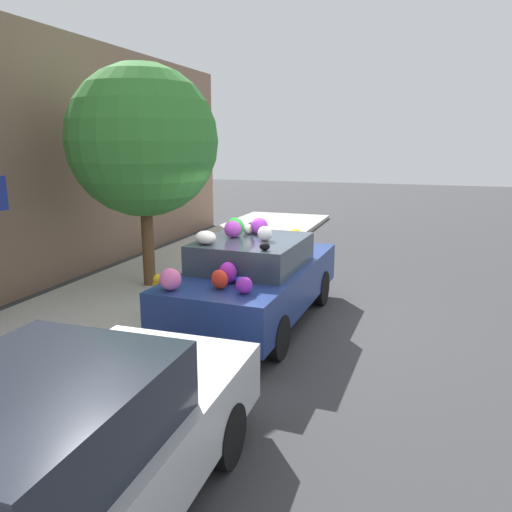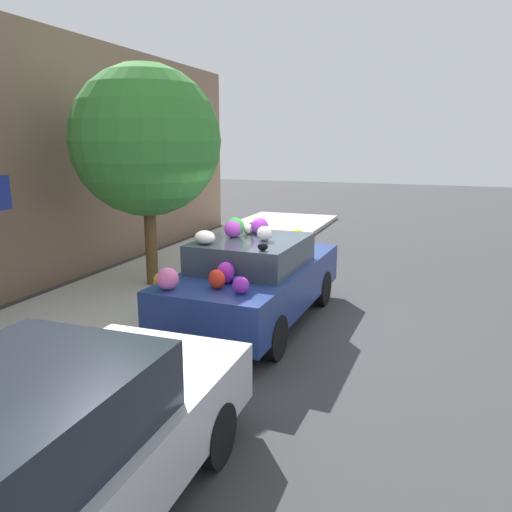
{
  "view_description": "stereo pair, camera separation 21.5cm",
  "coord_description": "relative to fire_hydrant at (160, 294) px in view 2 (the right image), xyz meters",
  "views": [
    {
      "loc": [
        -7.58,
        -2.56,
        2.98
      ],
      "look_at": [
        0.0,
        0.05,
        1.14
      ],
      "focal_mm": 35.0,
      "sensor_mm": 36.0,
      "label": 1
    },
    {
      "loc": [
        -7.51,
        -2.76,
        2.98
      ],
      "look_at": [
        0.0,
        0.05,
        1.14
      ],
      "focal_mm": 35.0,
      "sensor_mm": 36.0,
      "label": 2
    }
  ],
  "objects": [
    {
      "name": "sidewalk_curb",
      "position": [
        0.51,
        1.09,
        -0.41
      ],
      "size": [
        24.0,
        3.2,
        0.13
      ],
      "color": "#B2ADA3",
      "rests_on": "ground"
    },
    {
      "name": "parked_car_plain",
      "position": [
        -4.6,
        -1.77,
        0.27
      ],
      "size": [
        4.29,
        1.85,
        1.45
      ],
      "rotation": [
        0.0,
        0.0,
        0.02
      ],
      "color": "#B7BABF",
      "rests_on": "ground"
    },
    {
      "name": "building_facade",
      "position": [
        0.39,
        3.32,
        2.13
      ],
      "size": [
        18.0,
        1.2,
        5.24
      ],
      "color": "#846651",
      "rests_on": "ground"
    },
    {
      "name": "street_tree",
      "position": [
        1.52,
        1.1,
        2.52
      ],
      "size": [
        2.92,
        2.92,
        4.33
      ],
      "color": "brown",
      "rests_on": "sidewalk_curb"
    },
    {
      "name": "art_car",
      "position": [
        0.48,
        -1.55,
        0.32
      ],
      "size": [
        4.21,
        1.9,
        1.77
      ],
      "rotation": [
        0.0,
        0.0,
        -0.03
      ],
      "color": "navy",
      "rests_on": "ground"
    },
    {
      "name": "fire_hydrant",
      "position": [
        0.0,
        0.0,
        0.0
      ],
      "size": [
        0.2,
        0.2,
        0.7
      ],
      "color": "gold",
      "rests_on": "sidewalk_curb"
    },
    {
      "name": "ground_plane",
      "position": [
        0.51,
        -1.61,
        -0.47
      ],
      "size": [
        60.0,
        60.0,
        0.0
      ],
      "primitive_type": "plane",
      "color": "#38383A"
    }
  ]
}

